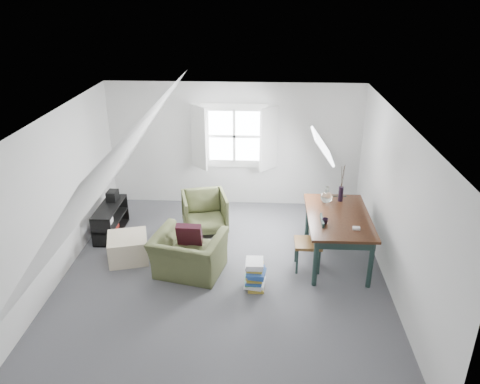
# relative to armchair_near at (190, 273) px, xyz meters

# --- Properties ---
(floor) EXTENTS (5.50, 5.50, 0.00)m
(floor) POSITION_rel_armchair_near_xyz_m (0.55, -0.09, 0.00)
(floor) COLOR #4D4D52
(floor) RESTS_ON ground
(ceiling) EXTENTS (5.50, 5.50, 0.00)m
(ceiling) POSITION_rel_armchair_near_xyz_m (0.55, -0.09, 2.50)
(ceiling) COLOR white
(ceiling) RESTS_ON wall_back
(wall_back) EXTENTS (5.00, 0.00, 5.00)m
(wall_back) POSITION_rel_armchair_near_xyz_m (0.55, 2.66, 1.25)
(wall_back) COLOR silver
(wall_back) RESTS_ON ground
(wall_front) EXTENTS (5.00, 0.00, 5.00)m
(wall_front) POSITION_rel_armchair_near_xyz_m (0.55, -2.84, 1.25)
(wall_front) COLOR silver
(wall_front) RESTS_ON ground
(wall_left) EXTENTS (0.00, 5.50, 5.50)m
(wall_left) POSITION_rel_armchair_near_xyz_m (-1.95, -0.09, 1.25)
(wall_left) COLOR silver
(wall_left) RESTS_ON ground
(wall_right) EXTENTS (0.00, 5.50, 5.50)m
(wall_right) POSITION_rel_armchair_near_xyz_m (3.05, -0.09, 1.25)
(wall_right) COLOR silver
(wall_right) RESTS_ON ground
(slope_left) EXTENTS (3.19, 5.50, 4.48)m
(slope_left) POSITION_rel_armchair_near_xyz_m (-1.00, -0.09, 1.78)
(slope_left) COLOR white
(slope_left) RESTS_ON wall_left
(slope_right) EXTENTS (3.19, 5.50, 4.48)m
(slope_right) POSITION_rel_armchair_near_xyz_m (2.10, -0.09, 1.78)
(slope_right) COLOR white
(slope_right) RESTS_ON wall_right
(dormer_window) EXTENTS (1.71, 0.35, 1.30)m
(dormer_window) POSITION_rel_armchair_near_xyz_m (0.55, 2.58, 1.45)
(dormer_window) COLOR white
(dormer_window) RESTS_ON wall_back
(skylight) EXTENTS (0.35, 0.75, 0.47)m
(skylight) POSITION_rel_armchair_near_xyz_m (2.10, 1.21, 1.75)
(skylight) COLOR white
(skylight) RESTS_ON slope_right
(armchair_near) EXTENTS (1.22, 1.12, 0.68)m
(armchair_near) POSITION_rel_armchair_near_xyz_m (0.00, 0.00, 0.00)
(armchair_near) COLOR #434928
(armchair_near) RESTS_ON floor
(armchair_far) EXTENTS (0.95, 0.97, 0.72)m
(armchair_far) POSITION_rel_armchair_near_xyz_m (0.08, 1.43, 0.00)
(armchair_far) COLOR #434928
(armchair_far) RESTS_ON floor
(throw_pillow) EXTENTS (0.40, 0.24, 0.41)m
(throw_pillow) POSITION_rel_armchair_near_xyz_m (0.00, 0.15, 0.60)
(throw_pillow) COLOR #360E1A
(throw_pillow) RESTS_ON armchair_near
(ottoman) EXTENTS (0.78, 0.78, 0.42)m
(ottoman) POSITION_rel_armchair_near_xyz_m (-1.07, 0.36, 0.21)
(ottoman) COLOR #C6B696
(ottoman) RESTS_ON floor
(dining_table) EXTENTS (0.99, 1.65, 0.82)m
(dining_table) POSITION_rel_armchair_near_xyz_m (2.34, 0.51, 0.71)
(dining_table) COLOR #321A0F
(dining_table) RESTS_ON floor
(demijohn) EXTENTS (0.20, 0.20, 0.29)m
(demijohn) POSITION_rel_armchair_near_xyz_m (2.19, 0.96, 0.94)
(demijohn) COLOR silver
(demijohn) RESTS_ON dining_table
(vase_twigs) EXTENTS (0.08, 0.09, 0.64)m
(vase_twigs) POSITION_rel_armchair_near_xyz_m (2.44, 1.06, 0.97)
(vase_twigs) COLOR black
(vase_twigs) RESTS_ON dining_table
(cup) EXTENTS (0.12, 0.12, 0.09)m
(cup) POSITION_rel_armchair_near_xyz_m (2.09, 0.21, 0.82)
(cup) COLOR black
(cup) RESTS_ON dining_table
(paper_box) EXTENTS (0.11, 0.08, 0.04)m
(paper_box) POSITION_rel_armchair_near_xyz_m (2.54, 0.06, 0.84)
(paper_box) COLOR white
(paper_box) RESTS_ON dining_table
(dining_chair_far) EXTENTS (0.39, 0.39, 0.83)m
(dining_chair_far) POSITION_rel_armchair_near_xyz_m (2.40, 1.39, 0.44)
(dining_chair_far) COLOR brown
(dining_chair_far) RESTS_ON floor
(dining_chair_near) EXTENTS (0.42, 0.42, 0.90)m
(dining_chair_near) POSITION_rel_armchair_near_xyz_m (1.90, 0.25, 0.47)
(dining_chair_near) COLOR brown
(dining_chair_near) RESTS_ON floor
(media_shelf) EXTENTS (0.35, 1.06, 0.55)m
(media_shelf) POSITION_rel_armchair_near_xyz_m (-1.62, 1.18, 0.25)
(media_shelf) COLOR black
(media_shelf) RESTS_ON floor
(electronics_box) EXTENTS (0.18, 0.25, 0.19)m
(electronics_box) POSITION_rel_armchair_near_xyz_m (-1.62, 1.47, 0.63)
(electronics_box) COLOR black
(electronics_box) RESTS_ON media_shelf
(magazine_stack) EXTENTS (0.34, 0.40, 0.45)m
(magazine_stack) POSITION_rel_armchair_near_xyz_m (1.05, -0.34, 0.23)
(magazine_stack) COLOR #B29933
(magazine_stack) RESTS_ON floor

